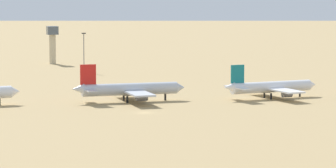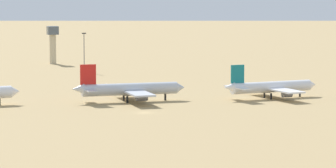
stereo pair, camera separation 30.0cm
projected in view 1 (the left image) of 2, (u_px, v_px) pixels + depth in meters
The scene contains 5 objects.
ground at pixel (144, 113), 298.05m from camera, with size 4000.00×4000.00×0.00m, color tan.
parked_jet_red_3 at pixel (129, 89), 324.86m from camera, with size 38.87×32.49×12.89m.
parked_jet_teal_4 at pixel (270, 87), 334.42m from camera, with size 36.44×30.93×12.04m.
control_tower at pixel (52, 41), 474.84m from camera, with size 5.20×5.20×18.34m.
light_pole_mid at pixel (84, 50), 432.32m from camera, with size 1.80×0.50×17.41m.
Camera 1 is at (-78.99, -284.84, 39.93)m, focal length 104.36 mm.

